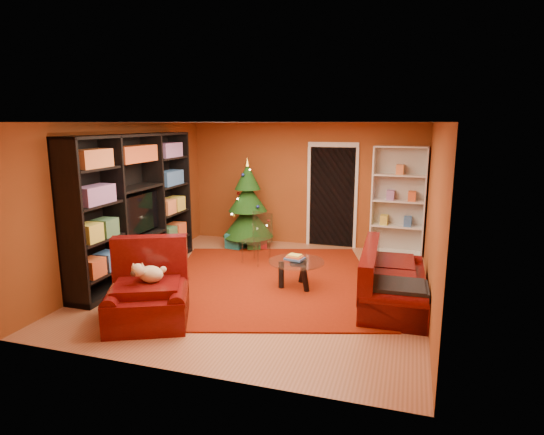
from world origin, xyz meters
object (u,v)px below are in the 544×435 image
(media_unit, at_px, (135,206))
(coffee_table, at_px, (296,274))
(christmas_tree, at_px, (248,204))
(armchair, at_px, (147,291))
(white_bookshelf, at_px, (398,201))
(gift_box_green, at_px, (254,243))
(gift_box_red, at_px, (262,244))
(acrylic_chair, at_px, (256,241))
(dog, at_px, (151,274))
(rug, at_px, (272,281))
(sofa, at_px, (394,276))
(gift_box_teal, at_px, (235,241))

(media_unit, distance_m, coffee_table, 2.96)
(christmas_tree, height_order, armchair, christmas_tree)
(white_bookshelf, xyz_separation_m, armchair, (-2.99, -4.33, -0.64))
(gift_box_green, relative_size, coffee_table, 0.31)
(gift_box_green, bearing_deg, armchair, -92.51)
(christmas_tree, distance_m, gift_box_red, 0.88)
(christmas_tree, bearing_deg, acrylic_chair, -63.00)
(armchair, bearing_deg, gift_box_green, 62.98)
(white_bookshelf, height_order, dog, white_bookshelf)
(gift_box_red, xyz_separation_m, armchair, (-0.30, -3.81, 0.33))
(rug, xyz_separation_m, media_unit, (-2.33, -0.33, 1.20))
(coffee_table, bearing_deg, armchair, -130.91)
(gift_box_green, distance_m, sofa, 3.61)
(christmas_tree, bearing_deg, media_unit, -118.02)
(armchair, bearing_deg, media_unit, 102.29)
(gift_box_green, xyz_separation_m, sofa, (2.90, -2.13, 0.29))
(white_bookshelf, height_order, sofa, white_bookshelf)
(gift_box_red, xyz_separation_m, coffee_table, (1.26, -2.01, 0.12))
(white_bookshelf, xyz_separation_m, sofa, (0.07, -2.71, -0.65))
(gift_box_teal, xyz_separation_m, gift_box_green, (0.40, 0.06, -0.03))
(christmas_tree, distance_m, coffee_table, 2.73)
(acrylic_chair, bearing_deg, gift_box_red, 121.12)
(white_bookshelf, bearing_deg, coffee_table, -116.80)
(media_unit, distance_m, sofa, 4.37)
(rug, relative_size, dog, 9.56)
(christmas_tree, bearing_deg, armchair, -89.56)
(armchair, height_order, sofa, armchair)
(rug, distance_m, gift_box_red, 2.00)
(media_unit, xyz_separation_m, sofa, (4.29, -0.03, -0.78))
(coffee_table, bearing_deg, dog, -131.52)
(white_bookshelf, distance_m, coffee_table, 3.02)
(gift_box_green, xyz_separation_m, coffee_table, (1.40, -1.94, 0.10))
(media_unit, height_order, gift_box_teal, media_unit)
(christmas_tree, height_order, gift_box_green, christmas_tree)
(gift_box_teal, xyz_separation_m, white_bookshelf, (3.22, 0.65, 0.91))
(dog, bearing_deg, media_unit, 103.98)
(gift_box_red, distance_m, coffee_table, 2.38)
(christmas_tree, distance_m, armchair, 3.94)
(white_bookshelf, distance_m, sofa, 2.79)
(christmas_tree, relative_size, sofa, 0.97)
(gift_box_teal, distance_m, sofa, 3.90)
(armchair, relative_size, acrylic_chair, 1.29)
(gift_box_green, bearing_deg, gift_box_teal, -170.81)
(media_unit, bearing_deg, armchair, -53.23)
(sofa, relative_size, coffee_table, 2.22)
(rug, distance_m, gift_box_teal, 2.16)
(white_bookshelf, bearing_deg, rug, -126.17)
(christmas_tree, xyz_separation_m, gift_box_green, (0.19, -0.16, -0.78))
(christmas_tree, bearing_deg, gift_box_red, -16.04)
(rug, distance_m, coffee_table, 0.54)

